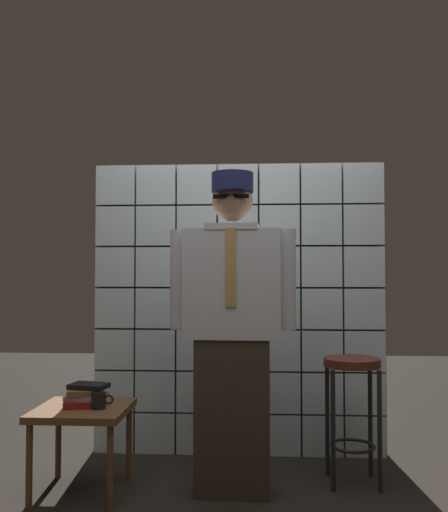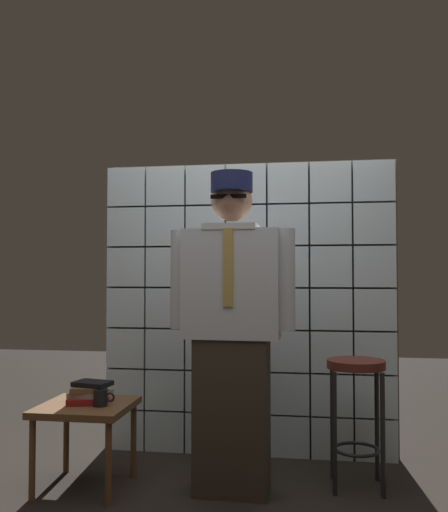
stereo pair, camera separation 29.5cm
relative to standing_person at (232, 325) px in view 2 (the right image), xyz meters
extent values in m
cube|color=silver|center=(-0.86, 0.71, -0.82)|extent=(0.28, 0.08, 0.28)
cube|color=silver|center=(-0.57, 0.71, -0.82)|extent=(0.28, 0.08, 0.28)
cube|color=silver|center=(-0.28, 0.71, -0.82)|extent=(0.28, 0.08, 0.28)
cube|color=silver|center=(0.01, 0.71, -0.82)|extent=(0.28, 0.08, 0.28)
cube|color=silver|center=(0.30, 0.71, -0.82)|extent=(0.28, 0.08, 0.28)
cube|color=silver|center=(0.59, 0.71, -0.82)|extent=(0.28, 0.08, 0.28)
cube|color=silver|center=(0.88, 0.71, -0.82)|extent=(0.28, 0.08, 0.28)
cube|color=silver|center=(-0.86, 0.71, -0.53)|extent=(0.28, 0.08, 0.28)
cube|color=silver|center=(-0.57, 0.71, -0.53)|extent=(0.28, 0.08, 0.28)
cube|color=silver|center=(-0.28, 0.71, -0.53)|extent=(0.28, 0.08, 0.28)
cube|color=silver|center=(0.01, 0.71, -0.53)|extent=(0.28, 0.08, 0.28)
cube|color=silver|center=(0.30, 0.71, -0.53)|extent=(0.28, 0.08, 0.28)
cube|color=silver|center=(0.59, 0.71, -0.53)|extent=(0.28, 0.08, 0.28)
cube|color=silver|center=(0.88, 0.71, -0.53)|extent=(0.28, 0.08, 0.28)
cube|color=silver|center=(-0.86, 0.71, -0.24)|extent=(0.28, 0.08, 0.28)
cube|color=silver|center=(-0.57, 0.71, -0.24)|extent=(0.28, 0.08, 0.28)
cube|color=silver|center=(-0.28, 0.71, -0.24)|extent=(0.28, 0.08, 0.28)
cube|color=silver|center=(0.01, 0.71, -0.24)|extent=(0.28, 0.08, 0.28)
cube|color=silver|center=(0.30, 0.71, -0.24)|extent=(0.28, 0.08, 0.28)
cube|color=silver|center=(0.59, 0.71, -0.24)|extent=(0.28, 0.08, 0.28)
cube|color=silver|center=(0.88, 0.71, -0.24)|extent=(0.28, 0.08, 0.28)
cube|color=silver|center=(-0.86, 0.71, 0.05)|extent=(0.28, 0.08, 0.28)
cube|color=silver|center=(-0.57, 0.71, 0.05)|extent=(0.28, 0.08, 0.28)
cube|color=silver|center=(-0.28, 0.71, 0.05)|extent=(0.28, 0.08, 0.28)
cube|color=silver|center=(0.01, 0.71, 0.05)|extent=(0.28, 0.08, 0.28)
cube|color=silver|center=(0.30, 0.71, 0.05)|extent=(0.28, 0.08, 0.28)
cube|color=silver|center=(0.59, 0.71, 0.05)|extent=(0.28, 0.08, 0.28)
cube|color=silver|center=(0.88, 0.71, 0.05)|extent=(0.28, 0.08, 0.28)
cube|color=silver|center=(-0.86, 0.71, 0.35)|extent=(0.28, 0.08, 0.28)
cube|color=silver|center=(-0.57, 0.71, 0.35)|extent=(0.28, 0.08, 0.28)
cube|color=silver|center=(-0.28, 0.71, 0.35)|extent=(0.28, 0.08, 0.28)
cube|color=silver|center=(0.01, 0.71, 0.35)|extent=(0.28, 0.08, 0.28)
cube|color=silver|center=(0.30, 0.71, 0.35)|extent=(0.28, 0.08, 0.28)
cube|color=silver|center=(0.59, 0.71, 0.35)|extent=(0.28, 0.08, 0.28)
cube|color=silver|center=(0.88, 0.71, 0.35)|extent=(0.28, 0.08, 0.28)
cube|color=silver|center=(-0.86, 0.71, 0.64)|extent=(0.28, 0.08, 0.28)
cube|color=silver|center=(-0.57, 0.71, 0.64)|extent=(0.28, 0.08, 0.28)
cube|color=silver|center=(-0.28, 0.71, 0.64)|extent=(0.28, 0.08, 0.28)
cube|color=silver|center=(0.01, 0.71, 0.64)|extent=(0.28, 0.08, 0.28)
cube|color=silver|center=(0.30, 0.71, 0.64)|extent=(0.28, 0.08, 0.28)
cube|color=silver|center=(0.59, 0.71, 0.64)|extent=(0.28, 0.08, 0.28)
cube|color=silver|center=(0.88, 0.71, 0.64)|extent=(0.28, 0.08, 0.28)
cube|color=silver|center=(-0.86, 0.71, 0.93)|extent=(0.28, 0.08, 0.28)
cube|color=silver|center=(-0.57, 0.71, 0.93)|extent=(0.28, 0.08, 0.28)
cube|color=silver|center=(-0.28, 0.71, 0.93)|extent=(0.28, 0.08, 0.28)
cube|color=silver|center=(0.01, 0.71, 0.93)|extent=(0.28, 0.08, 0.28)
cube|color=silver|center=(0.30, 0.71, 0.93)|extent=(0.28, 0.08, 0.28)
cube|color=silver|center=(0.59, 0.71, 0.93)|extent=(0.28, 0.08, 0.28)
cube|color=silver|center=(0.88, 0.71, 0.93)|extent=(0.28, 0.08, 0.28)
cube|color=#5B5447|center=(0.01, 0.76, 0.05)|extent=(2.06, 0.02, 2.06)
cube|color=#382D23|center=(0.00, 0.00, -0.52)|extent=(0.43, 0.23, 0.88)
cube|color=silver|center=(0.00, 0.00, 0.24)|extent=(0.56, 0.26, 0.62)
cube|color=tan|center=(0.00, -0.12, 0.33)|extent=(0.06, 0.01, 0.44)
cube|color=silver|center=(0.00, 0.00, 0.56)|extent=(0.31, 0.26, 0.04)
sphere|color=#A87A5B|center=(0.00, 0.00, 0.71)|extent=(0.24, 0.24, 0.24)
ellipsoid|color=black|center=(0.00, -0.05, 0.67)|extent=(0.16, 0.09, 0.11)
cube|color=black|center=(0.00, -0.11, 0.73)|extent=(0.20, 0.02, 0.02)
cylinder|color=#191E47|center=(0.00, -0.09, 0.76)|extent=(0.18, 0.18, 0.01)
cylinder|color=#191E47|center=(0.00, 0.00, 0.82)|extent=(0.24, 0.24, 0.11)
cylinder|color=silver|center=(0.31, -0.01, 0.26)|extent=(0.11, 0.11, 0.57)
cylinder|color=silver|center=(-0.31, 0.01, 0.26)|extent=(0.11, 0.11, 0.57)
cylinder|color=#592319|center=(0.71, 0.20, -0.24)|extent=(0.34, 0.34, 0.05)
torus|color=black|center=(0.71, 0.20, -0.73)|extent=(0.27, 0.27, 0.02)
cylinder|color=black|center=(0.58, 0.07, -0.61)|extent=(0.03, 0.03, 0.69)
cylinder|color=black|center=(0.84, 0.07, -0.61)|extent=(0.03, 0.03, 0.69)
cylinder|color=black|center=(0.58, 0.34, -0.61)|extent=(0.03, 0.03, 0.69)
cylinder|color=black|center=(0.84, 0.34, -0.61)|extent=(0.03, 0.03, 0.69)
cube|color=brown|center=(-0.86, -0.03, -0.49)|extent=(0.52, 0.52, 0.04)
cylinder|color=brown|center=(-1.08, -0.25, -0.73)|extent=(0.04, 0.04, 0.45)
cylinder|color=brown|center=(-0.64, -0.25, -0.73)|extent=(0.04, 0.04, 0.45)
cylinder|color=brown|center=(-1.08, 0.19, -0.73)|extent=(0.04, 0.04, 0.45)
cylinder|color=brown|center=(-0.64, 0.19, -0.73)|extent=(0.04, 0.04, 0.45)
cube|color=maroon|center=(-0.86, -0.01, -0.45)|extent=(0.27, 0.24, 0.04)
cube|color=gray|center=(-0.85, 0.00, -0.42)|extent=(0.23, 0.18, 0.03)
cube|color=brown|center=(-0.85, 0.00, -0.39)|extent=(0.21, 0.20, 0.03)
cube|color=black|center=(-0.84, 0.01, -0.36)|extent=(0.24, 0.18, 0.03)
cylinder|color=black|center=(-0.76, -0.07, -0.42)|extent=(0.08, 0.08, 0.09)
torus|color=black|center=(-0.70, -0.07, -0.42)|extent=(0.06, 0.01, 0.06)
camera|label=1|loc=(0.14, -3.20, 0.28)|focal=39.08mm
camera|label=2|loc=(0.43, -3.17, 0.28)|focal=39.08mm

